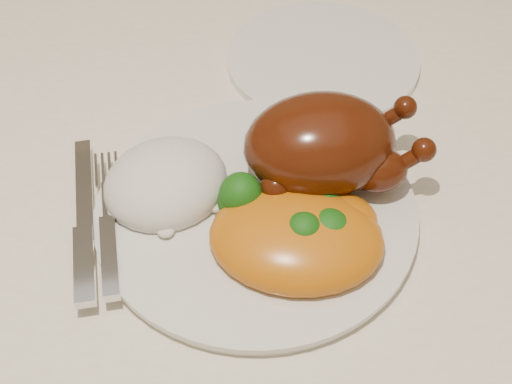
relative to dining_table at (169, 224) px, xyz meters
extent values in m
cube|color=brown|center=(0.00, 0.00, 0.07)|extent=(1.60, 0.90, 0.04)
cube|color=beige|center=(0.00, 0.00, 0.10)|extent=(1.72, 1.02, 0.01)
cylinder|color=silver|center=(0.08, -0.09, 0.11)|extent=(0.35, 0.35, 0.01)
cylinder|color=silver|center=(0.19, 0.12, 0.11)|extent=(0.26, 0.26, 0.01)
ellipsoid|color=#4C1A08|center=(0.14, -0.06, 0.16)|extent=(0.14, 0.10, 0.09)
ellipsoid|color=#4C1A08|center=(0.13, -0.07, 0.18)|extent=(0.07, 0.05, 0.04)
ellipsoid|color=#4C1A08|center=(0.19, -0.09, 0.14)|extent=(0.05, 0.04, 0.04)
sphere|color=#4C1A08|center=(0.22, -0.09, 0.16)|extent=(0.02, 0.02, 0.02)
ellipsoid|color=#4C1A08|center=(0.19, -0.04, 0.14)|extent=(0.05, 0.04, 0.04)
sphere|color=#4C1A08|center=(0.22, -0.04, 0.16)|extent=(0.02, 0.02, 0.02)
sphere|color=#4C1A08|center=(0.10, -0.09, 0.14)|extent=(0.03, 0.03, 0.03)
sphere|color=#4C1A08|center=(0.10, -0.03, 0.14)|extent=(0.03, 0.03, 0.03)
ellipsoid|color=white|center=(0.00, -0.06, 0.13)|extent=(0.14, 0.14, 0.06)
ellipsoid|color=#D1630D|center=(0.11, -0.14, 0.13)|extent=(0.17, 0.15, 0.05)
ellipsoid|color=#D1630D|center=(0.14, -0.13, 0.13)|extent=(0.07, 0.06, 0.03)
ellipsoid|color=#0B3809|center=(0.13, -0.14, 0.13)|extent=(0.04, 0.04, 0.04)
ellipsoid|color=#0B3809|center=(0.11, -0.14, 0.14)|extent=(0.03, 0.03, 0.03)
ellipsoid|color=#0B3809|center=(0.06, -0.09, 0.13)|extent=(0.03, 0.03, 0.02)
ellipsoid|color=#0B3809|center=(0.13, -0.14, 0.13)|extent=(0.03, 0.03, 0.02)
ellipsoid|color=#0B3809|center=(0.13, -0.11, 0.13)|extent=(0.03, 0.03, 0.02)
ellipsoid|color=#0B3809|center=(0.07, -0.09, 0.14)|extent=(0.04, 0.04, 0.04)
ellipsoid|color=#0B3809|center=(0.14, -0.11, 0.13)|extent=(0.03, 0.03, 0.02)
ellipsoid|color=#0B3809|center=(0.06, -0.09, 0.13)|extent=(0.04, 0.04, 0.04)
ellipsoid|color=#0B3809|center=(0.14, -0.15, 0.13)|extent=(0.03, 0.03, 0.03)
ellipsoid|color=#0B3809|center=(0.13, -0.10, 0.14)|extent=(0.03, 0.03, 0.03)
cube|color=silver|center=(-0.07, -0.05, 0.12)|extent=(0.02, 0.12, 0.00)
cube|color=silver|center=(-0.07, -0.13, 0.12)|extent=(0.02, 0.08, 0.01)
cube|color=silver|center=(-0.05, -0.13, 0.12)|extent=(0.01, 0.08, 0.01)
cube|color=silver|center=(-0.05, -0.05, 0.12)|extent=(0.01, 0.09, 0.00)
camera|label=1|loc=(0.01, -0.49, 0.59)|focal=50.00mm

